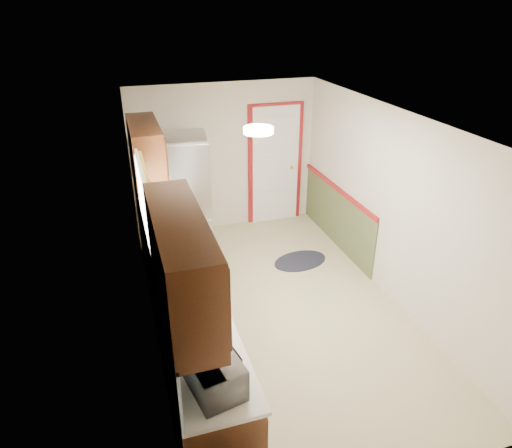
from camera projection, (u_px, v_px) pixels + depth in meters
room_shell at (278, 223)px, 5.26m from camera, size 3.20×5.20×2.52m
kitchen_run at (177, 283)px, 4.85m from camera, size 0.63×4.00×2.20m
back_wall_trim at (288, 176)px, 7.55m from camera, size 1.12×2.30×2.08m
ceiling_fixture at (258, 130)px, 4.49m from camera, size 0.30×0.30×0.06m
microwave at (214, 369)px, 3.31m from camera, size 0.38×0.56×0.35m
refrigerator at (182, 197)px, 6.65m from camera, size 0.85×0.81×1.84m
rug at (300, 261)px, 6.81m from camera, size 0.92×0.69×0.01m
cooktop at (167, 228)px, 5.69m from camera, size 0.46×0.55×0.02m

